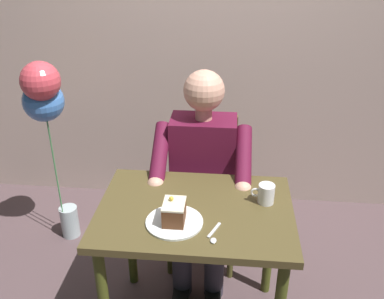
{
  "coord_description": "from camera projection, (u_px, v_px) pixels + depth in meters",
  "views": [
    {
      "loc": [
        -0.14,
        1.59,
        1.85
      ],
      "look_at": [
        0.02,
        -0.1,
        0.98
      ],
      "focal_mm": 39.59,
      "sensor_mm": 36.0,
      "label": 1
    }
  ],
  "objects": [
    {
      "name": "coffee_cup",
      "position": [
        266.0,
        193.0,
        1.95
      ],
      "size": [
        0.11,
        0.08,
        0.09
      ],
      "color": "white",
      "rests_on": "dining_table"
    },
    {
      "name": "dining_table",
      "position": [
        195.0,
        228.0,
        1.98
      ],
      "size": [
        0.89,
        0.64,
        0.73
      ],
      "color": "#4D4021",
      "rests_on": "ground"
    },
    {
      "name": "cake_slice",
      "position": [
        174.0,
        212.0,
        1.81
      ],
      "size": [
        0.09,
        0.12,
        0.11
      ],
      "color": "brown",
      "rests_on": "dessert_plate"
    },
    {
      "name": "dessert_spoon",
      "position": [
        214.0,
        236.0,
        1.75
      ],
      "size": [
        0.06,
        0.14,
        0.01
      ],
      "color": "silver",
      "rests_on": "dining_table"
    },
    {
      "name": "balloon_display",
      "position": [
        45.0,
        107.0,
        2.48
      ],
      "size": [
        0.26,
        0.31,
        1.22
      ],
      "color": "#B2C1C6",
      "rests_on": "ground"
    },
    {
      "name": "seated_person",
      "position": [
        202.0,
        176.0,
        2.35
      ],
      "size": [
        0.53,
        0.58,
        1.22
      ],
      "color": "#58112C",
      "rests_on": "ground"
    },
    {
      "name": "dessert_plate",
      "position": [
        174.0,
        222.0,
        1.83
      ],
      "size": [
        0.25,
        0.25,
        0.01
      ],
      "primitive_type": "cylinder",
      "color": "white",
      "rests_on": "dining_table"
    },
    {
      "name": "chair",
      "position": [
        204.0,
        183.0,
        2.57
      ],
      "size": [
        0.42,
        0.42,
        0.89
      ],
      "color": "#4B481F",
      "rests_on": "ground"
    }
  ]
}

